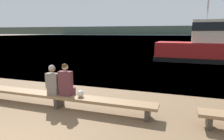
# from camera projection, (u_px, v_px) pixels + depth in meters

# --- Properties ---
(water_surface) EXTENTS (240.00, 240.00, 0.00)m
(water_surface) POSITION_uv_depth(u_px,v_px,m) (174.00, 36.00, 120.88)
(water_surface) COLOR #5684A3
(water_surface) RESTS_ON ground
(far_shoreline) EXTENTS (600.00, 12.00, 8.17)m
(far_shoreline) POSITION_uv_depth(u_px,v_px,m) (177.00, 30.00, 188.19)
(far_shoreline) COLOR #424738
(far_shoreline) RESTS_ON ground
(bench_main) EXTENTS (6.58, 0.54, 0.44)m
(bench_main) POSITION_uv_depth(u_px,v_px,m) (59.00, 97.00, 6.71)
(bench_main) COLOR #8E6B47
(bench_main) RESTS_ON ground
(person_left) EXTENTS (0.43, 0.43, 1.00)m
(person_left) POSITION_uv_depth(u_px,v_px,m) (53.00, 82.00, 6.69)
(person_left) COLOR #70665B
(person_left) RESTS_ON bench_main
(person_right) EXTENTS (0.43, 0.42, 1.07)m
(person_right) POSITION_uv_depth(u_px,v_px,m) (66.00, 82.00, 6.53)
(person_right) COLOR #56282D
(person_right) RESTS_ON bench_main
(shopping_bag) EXTENTS (0.21, 0.23, 0.22)m
(shopping_bag) POSITION_uv_depth(u_px,v_px,m) (80.00, 94.00, 6.43)
(shopping_bag) COLOR beige
(shopping_bag) RESTS_ON bench_main
(tugboat_red) EXTENTS (8.01, 3.28, 5.72)m
(tugboat_red) POSITION_uv_depth(u_px,v_px,m) (204.00, 49.00, 17.02)
(tugboat_red) COLOR #A81919
(tugboat_red) RESTS_ON water_surface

